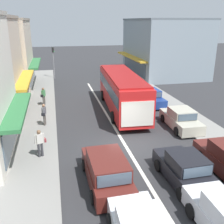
% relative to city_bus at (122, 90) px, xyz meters
% --- Properties ---
extents(ground_plane, '(140.00, 140.00, 0.00)m').
position_rel_city_bus_xyz_m(ground_plane, '(-1.52, -7.01, -1.88)').
color(ground_plane, '#2D2D30').
extents(lane_centre_line, '(0.20, 28.00, 0.01)m').
position_rel_city_bus_xyz_m(lane_centre_line, '(-1.52, -3.01, -1.88)').
color(lane_centre_line, silver).
rests_on(lane_centre_line, ground).
extents(sidewalk_left, '(5.20, 44.00, 0.14)m').
position_rel_city_bus_xyz_m(sidewalk_left, '(-8.32, -1.01, -1.81)').
color(sidewalk_left, gray).
rests_on(sidewalk_left, ground).
extents(kerb_right, '(2.80, 44.00, 0.12)m').
position_rel_city_bus_xyz_m(kerb_right, '(4.68, -1.01, -1.82)').
color(kerb_right, gray).
rests_on(kerb_right, ground).
extents(building_right_far, '(9.85, 12.34, 7.78)m').
position_rel_city_bus_xyz_m(building_right_far, '(9.96, 14.62, 2.01)').
color(building_right_far, '#84939E').
rests_on(building_right_far, ground).
extents(city_bus, '(3.19, 10.98, 3.23)m').
position_rel_city_bus_xyz_m(city_bus, '(0.00, 0.00, 0.00)').
color(city_bus, red).
rests_on(city_bus, ground).
extents(wagon_adjacent_lane_lead, '(2.00, 4.53, 1.58)m').
position_rel_city_bus_xyz_m(wagon_adjacent_lane_lead, '(-3.51, -10.56, -1.14)').
color(wagon_adjacent_lane_lead, '#561E19').
rests_on(wagon_adjacent_lane_lead, ground).
extents(sedan_behind_bus_mid, '(1.95, 4.23, 1.47)m').
position_rel_city_bus_xyz_m(sedan_behind_bus_mid, '(0.26, -11.24, -1.22)').
color(sedan_behind_bus_mid, black).
rests_on(sedan_behind_bus_mid, ground).
extents(parked_sedan_kerb_second, '(1.99, 4.25, 1.47)m').
position_rel_city_bus_xyz_m(parked_sedan_kerb_second, '(3.22, -4.80, -1.22)').
color(parked_sedan_kerb_second, '#B7B29E').
rests_on(parked_sedan_kerb_second, ground).
extents(parked_sedan_kerb_third, '(1.98, 4.24, 1.47)m').
position_rel_city_bus_xyz_m(parked_sedan_kerb_third, '(2.98, 1.08, -1.22)').
color(parked_sedan_kerb_third, navy).
rests_on(parked_sedan_kerb_third, ground).
extents(traffic_light_downstreet, '(0.33, 0.24, 4.20)m').
position_rel_city_bus_xyz_m(traffic_light_downstreet, '(-5.57, 14.92, 0.97)').
color(traffic_light_downstreet, gray).
rests_on(traffic_light_downstreet, ground).
extents(pedestrian_with_handbag_near, '(0.45, 0.64, 1.63)m').
position_rel_city_bus_xyz_m(pedestrian_with_handbag_near, '(-6.70, 2.60, -0.81)').
color(pedestrian_with_handbag_near, '#4C4742').
rests_on(pedestrian_with_handbag_near, sidewalk_left).
extents(pedestrian_browsing_midblock, '(0.64, 0.43, 1.63)m').
position_rel_city_bus_xyz_m(pedestrian_browsing_midblock, '(-6.66, -7.30, -0.81)').
color(pedestrian_browsing_midblock, '#333338').
rests_on(pedestrian_browsing_midblock, sidewalk_left).
extents(pedestrian_far_walker, '(0.35, 0.66, 1.63)m').
position_rel_city_bus_xyz_m(pedestrian_far_walker, '(-6.54, -2.47, -0.81)').
color(pedestrian_far_walker, '#4C4742').
rests_on(pedestrian_far_walker, sidewalk_left).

